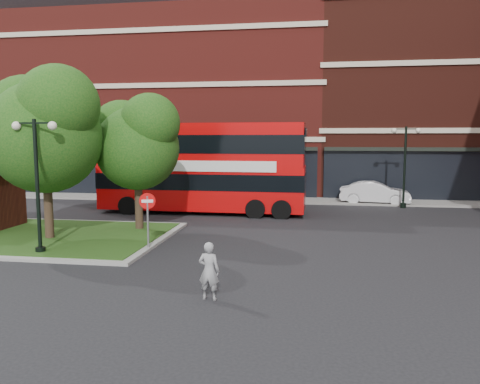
% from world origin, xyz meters
% --- Properties ---
extents(ground, '(120.00, 120.00, 0.00)m').
position_xyz_m(ground, '(0.00, 0.00, 0.00)').
color(ground, black).
rests_on(ground, ground).
extents(pavement_far, '(44.00, 3.00, 0.12)m').
position_xyz_m(pavement_far, '(0.00, 16.50, 0.06)').
color(pavement_far, slate).
rests_on(pavement_far, ground).
extents(terrace_far_left, '(26.00, 12.00, 14.00)m').
position_xyz_m(terrace_far_left, '(-8.00, 24.00, 7.00)').
color(terrace_far_left, maroon).
rests_on(terrace_far_left, ground).
extents(terrace_far_right, '(18.00, 12.00, 16.00)m').
position_xyz_m(terrace_far_right, '(14.00, 24.00, 8.00)').
color(terrace_far_right, '#471911').
rests_on(terrace_far_right, ground).
extents(traffic_island, '(12.60, 7.60, 0.15)m').
position_xyz_m(traffic_island, '(-8.00, 3.00, 0.07)').
color(traffic_island, gray).
rests_on(traffic_island, ground).
extents(tree_island_west, '(5.40, 4.71, 7.21)m').
position_xyz_m(tree_island_west, '(-6.60, 2.58, 4.79)').
color(tree_island_west, '#2D2116').
rests_on(tree_island_west, ground).
extents(tree_island_east, '(4.46, 3.90, 6.29)m').
position_xyz_m(tree_island_east, '(-3.58, 5.06, 4.24)').
color(tree_island_east, '#2D2116').
rests_on(tree_island_east, ground).
extents(lamp_island, '(1.72, 0.36, 5.00)m').
position_xyz_m(lamp_island, '(-5.50, 0.20, 2.83)').
color(lamp_island, black).
rests_on(lamp_island, ground).
extents(lamp_far_left, '(1.72, 0.36, 5.00)m').
position_xyz_m(lamp_far_left, '(2.00, 14.50, 2.83)').
color(lamp_far_left, black).
rests_on(lamp_far_left, ground).
extents(lamp_far_right, '(1.72, 0.36, 5.00)m').
position_xyz_m(lamp_far_right, '(10.00, 14.50, 2.83)').
color(lamp_far_right, black).
rests_on(lamp_far_right, ground).
extents(bus, '(11.82, 2.91, 4.50)m').
position_xyz_m(bus, '(-1.88, 10.79, 2.95)').
color(bus, '#BB0708').
rests_on(bus, ground).
extents(woman, '(0.61, 0.43, 1.58)m').
position_xyz_m(woman, '(1.71, -3.50, 0.79)').
color(woman, gray).
rests_on(woman, ground).
extents(car_silver, '(4.15, 1.84, 1.39)m').
position_xyz_m(car_silver, '(-1.45, 16.00, 0.69)').
color(car_silver, '#B4B8BC').
rests_on(car_silver, ground).
extents(car_white, '(4.62, 2.06, 1.47)m').
position_xyz_m(car_white, '(8.47, 16.00, 0.74)').
color(car_white, white).
rests_on(car_white, ground).
extents(no_entry_sign, '(0.61, 0.21, 2.24)m').
position_xyz_m(no_entry_sign, '(-1.80, 1.50, 1.59)').
color(no_entry_sign, slate).
rests_on(no_entry_sign, ground).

